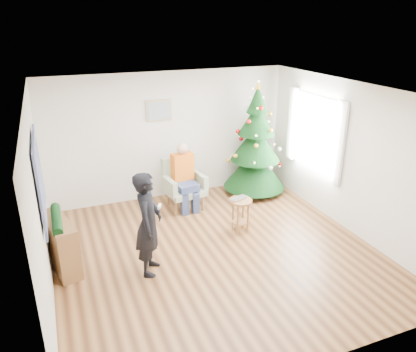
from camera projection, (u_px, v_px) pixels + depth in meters
name	position (u px, v px, depth m)	size (l,w,h in m)	color
floor	(216.00, 252.00, 6.60)	(5.00, 5.00, 0.00)	brown
ceiling	(217.00, 92.00, 5.64)	(5.00, 5.00, 0.00)	white
wall_back	(169.00, 136.00, 8.28)	(5.00, 5.00, 0.00)	silver
wall_front	(316.00, 266.00, 3.96)	(5.00, 5.00, 0.00)	silver
wall_left	(39.00, 205.00, 5.26)	(5.00, 5.00, 0.00)	silver
wall_right	(350.00, 158.00, 6.98)	(5.00, 5.00, 0.00)	silver
window_panel	(315.00, 133.00, 7.76)	(0.04, 1.30, 1.40)	white
curtains	(314.00, 133.00, 7.75)	(0.05, 1.75, 1.50)	white
christmas_tree	(256.00, 145.00, 8.50)	(1.31, 1.31, 2.37)	#3F2816
stool	(240.00, 215.00, 7.15)	(0.40, 0.40, 0.60)	brown
laptop	(241.00, 199.00, 7.04)	(0.33, 0.21, 0.03)	silver
armchair	(184.00, 189.00, 8.07)	(0.82, 0.77, 1.00)	gray
seated_person	(185.00, 176.00, 7.91)	(0.45, 0.63, 1.31)	navy
standing_man	(148.00, 224.00, 5.84)	(0.58, 0.38, 1.59)	black
game_controller	(159.00, 206.00, 5.77)	(0.04, 0.13, 0.04)	white
console	(60.00, 244.00, 6.07)	(0.30, 1.00, 0.80)	brown
garland	(57.00, 219.00, 5.91)	(0.14, 0.14, 0.90)	black
tapestry	(40.00, 178.00, 5.44)	(0.03, 1.50, 1.15)	black
framed_picture	(159.00, 110.00, 7.98)	(0.52, 0.05, 0.42)	tan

